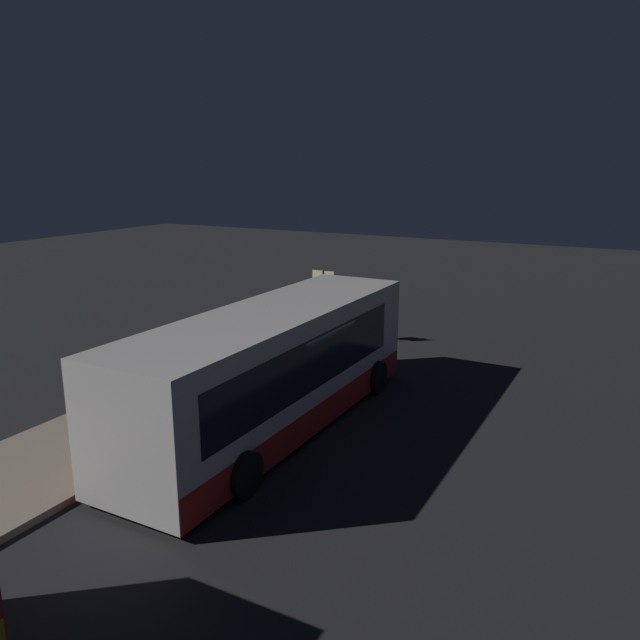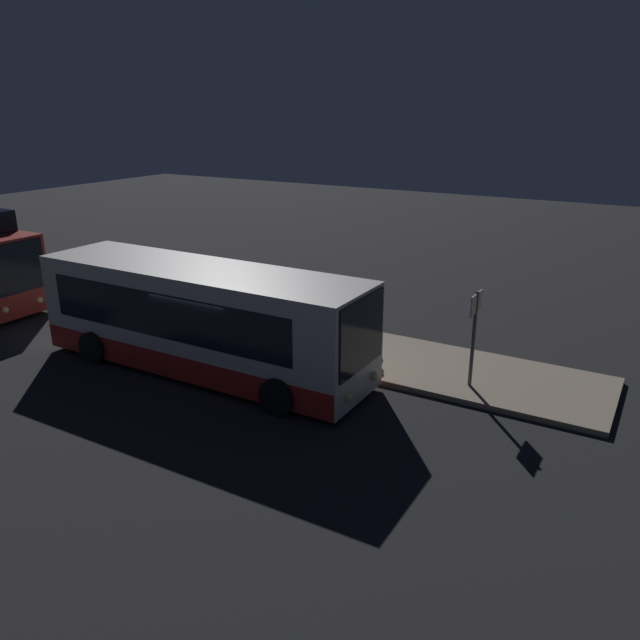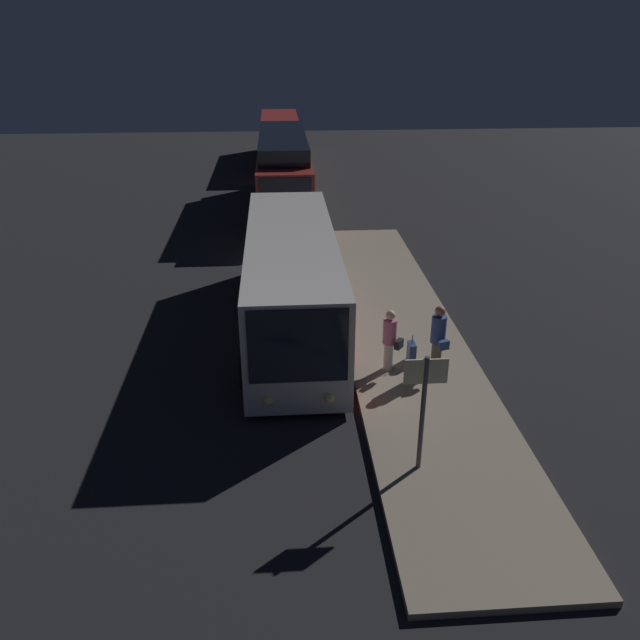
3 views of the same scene
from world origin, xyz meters
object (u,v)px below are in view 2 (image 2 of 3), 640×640
object	(u,v)px
bus_lead	(201,319)
suitcase	(338,337)
passenger_boarding	(337,326)
passenger_waiting	(361,312)
sign_post	(474,325)

from	to	relation	value
bus_lead	suitcase	xyz separation A→B (m)	(2.71, 3.15, -1.04)
passenger_boarding	passenger_waiting	world-z (taller)	passenger_waiting
suitcase	passenger_boarding	bearing A→B (deg)	-63.61
bus_lead	sign_post	xyz separation A→B (m)	(7.12, 2.39, 0.38)
suitcase	sign_post	bearing A→B (deg)	-9.66
sign_post	passenger_boarding	bearing A→B (deg)	178.93
passenger_waiting	bus_lead	bearing A→B (deg)	-57.86
passenger_boarding	sign_post	distance (m)	4.15
passenger_boarding	suitcase	distance (m)	0.99
passenger_boarding	bus_lead	bearing A→B (deg)	-103.22
bus_lead	sign_post	size ratio (longest dim) A/B	3.91
bus_lead	suitcase	bearing A→B (deg)	49.28
passenger_waiting	passenger_boarding	bearing A→B (deg)	-24.87
bus_lead	suitcase	distance (m)	4.28
passenger_boarding	passenger_waiting	xyz separation A→B (m)	(0.17, 1.23, 0.09)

